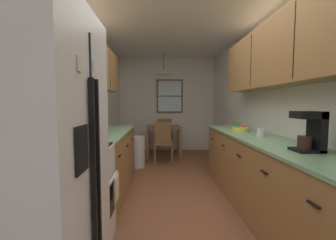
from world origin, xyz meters
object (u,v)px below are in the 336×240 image
(mug_spare, at_px, (261,132))
(dining_chair_far, at_px, (164,133))
(storage_canister, at_px, (92,131))
(refrigerator, at_px, (27,176))
(stove_range, at_px, (73,198))
(fruit_bowl, at_px, (240,129))
(mug_by_coffeemaker, at_px, (236,126))
(trash_bin, at_px, (136,152))
(microwave_over_range, at_px, (54,61))
(dining_chair_near, at_px, (163,140))
(coffee_maker, at_px, (311,131))
(dining_table, at_px, (164,132))

(mug_spare, bearing_deg, dining_chair_far, 108.56)
(storage_canister, relative_size, mug_spare, 1.46)
(refrigerator, bearing_deg, stove_range, 93.72)
(refrigerator, relative_size, fruit_bowl, 7.71)
(stove_range, distance_m, dining_chair_far, 4.07)
(mug_spare, bearing_deg, mug_by_coffeemaker, 89.98)
(trash_bin, relative_size, storage_canister, 3.47)
(microwave_over_range, xyz_separation_m, storage_canister, (0.11, 0.62, -0.67))
(dining_chair_near, bearing_deg, coffee_maker, -68.09)
(dining_chair_near, xyz_separation_m, dining_chair_far, (0.05, 1.16, 0.00))
(microwave_over_range, xyz_separation_m, trash_bin, (0.41, 2.54, -1.35))
(coffee_maker, relative_size, fruit_bowl, 1.44)
(mug_by_coffeemaker, distance_m, mug_spare, 0.85)
(mug_by_coffeemaker, bearing_deg, coffee_maker, -89.05)
(refrigerator, relative_size, trash_bin, 2.88)
(coffee_maker, distance_m, mug_by_coffeemaker, 1.69)
(stove_range, relative_size, storage_canister, 6.06)
(storage_canister, xyz_separation_m, fruit_bowl, (1.95, 0.59, -0.05))
(dining_chair_near, bearing_deg, storage_canister, -111.44)
(stove_range, xyz_separation_m, dining_chair_near, (0.85, 2.80, 0.03))
(dining_table, distance_m, coffee_maker, 3.73)
(trash_bin, height_order, fruit_bowl, fruit_bowl)
(mug_spare, bearing_deg, coffee_maker, -88.05)
(refrigerator, distance_m, mug_spare, 2.41)
(dining_chair_near, height_order, mug_spare, mug_spare)
(fruit_bowl, bearing_deg, coffee_maker, -86.42)
(refrigerator, height_order, mug_spare, refrigerator)
(dining_chair_far, height_order, trash_bin, dining_chair_far)
(dining_chair_far, relative_size, fruit_bowl, 3.82)
(trash_bin, distance_m, mug_spare, 2.59)
(microwave_over_range, height_order, coffee_maker, microwave_over_range)
(trash_bin, bearing_deg, mug_by_coffeemaker, -30.04)
(dining_chair_far, xyz_separation_m, mug_by_coffeemaker, (1.10, -2.42, 0.44))
(dining_table, relative_size, mug_by_coffeemaker, 6.64)
(refrigerator, height_order, microwave_over_range, microwave_over_range)
(stove_range, relative_size, microwave_over_range, 1.95)
(dining_table, xyz_separation_m, dining_chair_near, (-0.02, -0.58, -0.12))
(dining_chair_near, bearing_deg, dining_chair_far, 87.30)
(microwave_over_range, height_order, dining_chair_near, microwave_over_range)
(coffee_maker, bearing_deg, fruit_bowl, 93.58)
(dining_chair_far, bearing_deg, dining_chair_near, -92.70)
(dining_table, distance_m, fruit_bowl, 2.45)
(microwave_over_range, relative_size, storage_canister, 3.12)
(dining_chair_near, relative_size, trash_bin, 1.43)
(dining_chair_far, bearing_deg, dining_table, -92.94)
(refrigerator, xyz_separation_m, storage_canister, (-0.05, 1.32, 0.08))
(dining_chair_far, xyz_separation_m, fruit_bowl, (1.04, -2.76, 0.44))
(microwave_over_range, distance_m, trash_bin, 2.90)
(trash_bin, bearing_deg, microwave_over_range, -99.14)
(microwave_over_range, bearing_deg, coffee_maker, -3.58)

